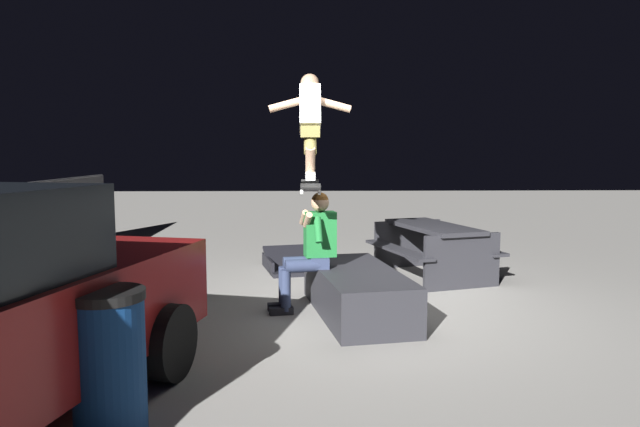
% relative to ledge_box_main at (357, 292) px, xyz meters
% --- Properties ---
extents(ground_plane, '(40.00, 40.00, 0.00)m').
position_rel_ledge_box_main_xyz_m(ground_plane, '(0.25, -0.17, -0.25)').
color(ground_plane, gray).
extents(ledge_box_main, '(2.09, 1.15, 0.49)m').
position_rel_ledge_box_main_xyz_m(ledge_box_main, '(0.00, 0.00, 0.00)').
color(ledge_box_main, '#28282D').
rests_on(ledge_box_main, ground).
extents(person_sitting_on_ledge, '(0.60, 0.78, 1.33)m').
position_rel_ledge_box_main_xyz_m(person_sitting_on_ledge, '(0.16, 0.50, 0.49)').
color(person_sitting_on_ledge, '#2D3856').
rests_on(person_sitting_on_ledge, ground).
extents(skateboard, '(1.02, 0.21, 0.13)m').
position_rel_ledge_box_main_xyz_m(skateboard, '(-0.01, 0.51, 1.16)').
color(skateboard, black).
extents(skater_airborne, '(0.62, 0.89, 1.12)m').
position_rel_ledge_box_main_xyz_m(skater_airborne, '(0.04, 0.51, 1.85)').
color(skater_airborne, white).
extents(kicker_ramp, '(1.16, 1.07, 0.41)m').
position_rel_ledge_box_main_xyz_m(kicker_ramp, '(2.37, 0.70, -0.18)').
color(kicker_ramp, black).
rests_on(kicker_ramp, ground).
extents(picnic_table_back, '(2.01, 1.77, 0.75)m').
position_rel_ledge_box_main_xyz_m(picnic_table_back, '(1.85, -1.25, 0.25)').
color(picnic_table_back, '#28282D').
rests_on(picnic_table_back, ground).
extents(trash_bin, '(0.47, 0.47, 0.92)m').
position_rel_ledge_box_main_xyz_m(trash_bin, '(-2.61, 1.80, 0.22)').
color(trash_bin, navy).
rests_on(trash_bin, ground).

